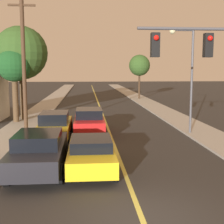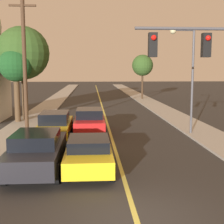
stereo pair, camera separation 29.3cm
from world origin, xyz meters
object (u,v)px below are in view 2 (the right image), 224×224
Objects in this scene: utility_pole_left at (25,63)px; tree_left_near at (16,66)px; car_near_lane_second at (90,121)px; car_outer_lane_front at (37,150)px; car_near_lane_front at (89,153)px; tree_right_near at (143,66)px; streetlamp_right at (187,66)px; car_outer_lane_second at (55,125)px; traffic_signal_mast at (213,65)px; tree_left_far at (23,53)px.

utility_pole_left reaches higher than tree_left_near.
car_outer_lane_front is (-2.03, -7.24, 0.03)m from car_near_lane_second.
car_outer_lane_front is 0.90× the size of tree_left_near.
tree_right_near is at bearing 76.73° from car_near_lane_front.
streetlamp_right is at bearing 39.33° from car_outer_lane_front.
car_outer_lane_second is 0.88× the size of tree_right_near.
car_near_lane_second is 5.34m from utility_pole_left.
streetlamp_right is at bearing -92.73° from tree_right_near.
car_near_lane_front is at bearing -71.96° from car_outer_lane_second.
car_near_lane_second is at bearing 172.82° from streetlamp_right.
car_outer_lane_second is 25.39m from tree_right_near.
utility_pole_left is at bearing -70.08° from tree_left_near.
car_outer_lane_second is at bearing -111.07° from tree_right_near.
car_outer_lane_front is at bearing -106.95° from tree_right_near.
streetlamp_right is (7.93, 0.30, 3.45)m from car_outer_lane_second.
streetlamp_right is (1.12, 6.85, 0.06)m from traffic_signal_mast.
car_near_lane_second is at bearing -47.27° from tree_left_far.
car_near_lane_second is 1.01× the size of car_outer_lane_front.
tree_left_far reaches higher than traffic_signal_mast.
utility_pole_left is 4.46m from tree_left_near.
traffic_signal_mast is at bearing -57.84° from car_near_lane_second.
tree_left_far is 1.23× the size of tree_right_near.
car_outer_lane_front is (-2.03, 0.04, 0.12)m from car_near_lane_front.
streetlamp_right is 23.16m from tree_right_near.
tree_left_near is at bearing 106.41° from car_outer_lane_front.
tree_left_far is at bearing 103.69° from car_outer_lane_front.
car_near_lane_second is 0.78× the size of streetlamp_right.
streetlamp_right reaches higher than car_near_lane_front.
car_near_lane_second is 0.96× the size of car_outer_lane_second.
tree_right_near is at bearing 63.84° from utility_pole_left.
tree_right_near is at bearing 85.75° from traffic_signal_mast.
car_outer_lane_front is 0.87× the size of traffic_signal_mast.
utility_pole_left reaches higher than car_near_lane_front.
tree_left_near is (-5.44, 4.35, 3.46)m from car_near_lane_second.
traffic_signal_mast is 1.03× the size of tree_left_near.
car_outer_lane_front is at bearing -105.68° from car_near_lane_second.
tree_right_near is at bearing 54.14° from tree_left_far.
car_outer_lane_second is 4.27m from utility_pole_left.
car_near_lane_front is 0.69× the size of streetlamp_right.
utility_pole_left is (-1.89, 7.39, 3.58)m from car_outer_lane_front.
car_near_lane_second is at bearing -107.36° from tree_right_near.
car_near_lane_front is 13.31m from tree_left_near.
utility_pole_left reaches higher than car_outer_lane_second.
car_near_lane_front is at bearing -90.00° from car_near_lane_second.
utility_pole_left is at bearing 174.78° from streetlamp_right.
car_outer_lane_front is 31.20m from tree_right_near.
utility_pole_left reaches higher than car_near_lane_second.
utility_pole_left is 1.40× the size of tree_right_near.
tree_left_far is at bearing 150.23° from streetlamp_right.
tree_right_near is (1.10, 23.13, 0.34)m from streetlamp_right.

